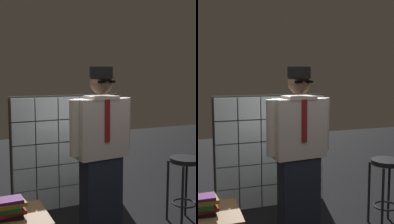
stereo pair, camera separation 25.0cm
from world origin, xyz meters
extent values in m
cube|color=silver|center=(-0.56, 1.37, 0.13)|extent=(0.27, 0.08, 0.27)
cube|color=silver|center=(-0.28, 1.37, 0.13)|extent=(0.27, 0.08, 0.27)
cube|color=silver|center=(0.00, 1.37, 0.13)|extent=(0.27, 0.08, 0.27)
cube|color=silver|center=(0.28, 1.37, 0.13)|extent=(0.27, 0.08, 0.27)
cube|color=silver|center=(0.56, 1.37, 0.13)|extent=(0.27, 0.08, 0.27)
cube|color=silver|center=(-0.56, 1.37, 0.42)|extent=(0.27, 0.08, 0.27)
cube|color=silver|center=(-0.28, 1.37, 0.42)|extent=(0.27, 0.08, 0.27)
cube|color=silver|center=(0.00, 1.37, 0.42)|extent=(0.27, 0.08, 0.27)
cube|color=silver|center=(0.28, 1.37, 0.42)|extent=(0.27, 0.08, 0.27)
cube|color=silver|center=(0.56, 1.37, 0.42)|extent=(0.27, 0.08, 0.27)
cube|color=silver|center=(-0.56, 1.37, 0.70)|extent=(0.27, 0.08, 0.27)
cube|color=silver|center=(-0.28, 1.37, 0.70)|extent=(0.27, 0.08, 0.27)
cube|color=silver|center=(0.00, 1.37, 0.70)|extent=(0.27, 0.08, 0.27)
cube|color=silver|center=(0.28, 1.37, 0.70)|extent=(0.27, 0.08, 0.27)
cube|color=silver|center=(0.56, 1.37, 0.70)|extent=(0.27, 0.08, 0.27)
cube|color=silver|center=(-0.56, 1.37, 0.98)|extent=(0.27, 0.08, 0.27)
cube|color=silver|center=(-0.28, 1.37, 0.98)|extent=(0.27, 0.08, 0.27)
cube|color=silver|center=(0.00, 1.37, 0.98)|extent=(0.27, 0.08, 0.27)
cube|color=silver|center=(0.28, 1.37, 0.98)|extent=(0.27, 0.08, 0.27)
cube|color=silver|center=(0.56, 1.37, 0.98)|extent=(0.27, 0.08, 0.27)
cube|color=silver|center=(-0.56, 1.37, 1.26)|extent=(0.27, 0.08, 0.27)
cube|color=silver|center=(-0.28, 1.37, 1.26)|extent=(0.27, 0.08, 0.27)
cube|color=silver|center=(0.00, 1.37, 1.26)|extent=(0.27, 0.08, 0.27)
cube|color=silver|center=(0.28, 1.37, 1.26)|extent=(0.27, 0.08, 0.27)
cube|color=silver|center=(0.56, 1.37, 1.26)|extent=(0.27, 0.08, 0.27)
cube|color=#38332D|center=(0.00, 1.42, 0.70)|extent=(1.44, 0.02, 1.44)
cube|color=#1E2333|center=(0.05, 0.49, 0.42)|extent=(0.42, 0.25, 0.84)
cube|color=silver|center=(0.05, 0.49, 1.14)|extent=(0.55, 0.28, 0.60)
cube|color=maroon|center=(0.07, 0.37, 1.23)|extent=(0.06, 0.02, 0.42)
cube|color=silver|center=(0.05, 0.49, 1.45)|extent=(0.31, 0.27, 0.04)
sphere|color=#846047|center=(0.05, 0.49, 1.59)|extent=(0.23, 0.23, 0.23)
ellipsoid|color=black|center=(0.06, 0.44, 1.55)|extent=(0.16, 0.09, 0.10)
cube|color=black|center=(0.06, 0.39, 1.61)|extent=(0.19, 0.03, 0.02)
cylinder|color=black|center=(0.06, 0.41, 1.64)|extent=(0.19, 0.19, 0.01)
cylinder|color=black|center=(0.05, 0.49, 1.70)|extent=(0.23, 0.23, 0.11)
cylinder|color=silver|center=(0.35, 0.52, 1.16)|extent=(0.12, 0.12, 0.55)
cylinder|color=silver|center=(-0.24, 0.46, 1.16)|extent=(0.12, 0.12, 0.55)
cylinder|color=black|center=(1.04, 0.39, 0.73)|extent=(0.34, 0.34, 0.05)
torus|color=black|center=(1.04, 0.39, 0.22)|extent=(0.27, 0.27, 0.02)
cylinder|color=black|center=(0.91, 0.26, 0.35)|extent=(0.03, 0.03, 0.70)
cylinder|color=black|center=(0.91, 0.52, 0.35)|extent=(0.03, 0.03, 0.70)
cylinder|color=black|center=(1.17, 0.52, 0.35)|extent=(0.03, 0.03, 0.70)
cube|color=brown|center=(-0.88, 0.13, 0.52)|extent=(0.52, 0.52, 0.04)
cube|color=black|center=(-0.92, 0.12, 0.56)|extent=(0.22, 0.18, 0.03)
cube|color=maroon|center=(-0.92, 0.10, 0.59)|extent=(0.24, 0.15, 0.03)
cube|color=#1E592D|center=(-0.93, 0.10, 0.62)|extent=(0.22, 0.18, 0.04)
cube|color=olive|center=(-0.91, 0.12, 0.66)|extent=(0.24, 0.20, 0.03)
cube|color=#591E66|center=(-0.92, 0.11, 0.68)|extent=(0.20, 0.15, 0.03)
cylinder|color=navy|center=(-0.95, 0.08, 0.59)|extent=(0.08, 0.08, 0.09)
torus|color=navy|center=(-0.89, 0.08, 0.59)|extent=(0.06, 0.01, 0.06)
camera|label=1|loc=(-1.27, -2.42, 1.68)|focal=51.63mm
camera|label=2|loc=(-1.04, -2.51, 1.68)|focal=51.63mm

